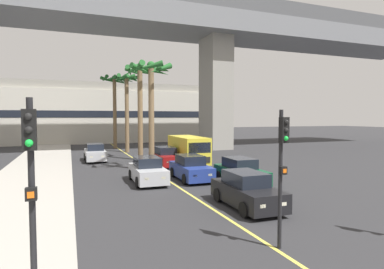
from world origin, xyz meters
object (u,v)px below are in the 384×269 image
car_queue_third (147,171)px  delivery_van (188,150)px  car_queue_sixth (246,191)px  palm_tree_mid_median (151,86)px  traffic_light_median_near (282,160)px  palm_tree_farthest_median (140,88)px  car_queue_second (165,157)px  palm_tree_far_median (127,91)px  car_queue_fifth (95,153)px  car_queue_fourth (191,168)px  palm_tree_near_median (115,93)px  traffic_light_left_sidewalk_corner (31,177)px  car_queue_front (240,172)px

car_queue_third → delivery_van: bearing=50.5°
car_queue_sixth → palm_tree_mid_median: 12.29m
traffic_light_median_near → palm_tree_farthest_median: palm_tree_farthest_median is taller
car_queue_second → palm_tree_far_median: (-1.16, 11.43, 6.14)m
delivery_van → car_queue_sixth: bearing=-98.7°
car_queue_fifth → delivery_van: 8.85m
car_queue_fifth → car_queue_fourth: bearing=-66.0°
car_queue_fifth → delivery_van: size_ratio=0.78×
palm_tree_near_median → car_queue_fifth: bearing=-106.3°
car_queue_second → palm_tree_near_median: (-1.79, 16.57, 6.35)m
traffic_light_left_sidewalk_corner → palm_tree_mid_median: (6.36, 16.43, 3.39)m
car_queue_front → car_queue_fourth: size_ratio=1.00×
car_queue_fifth → palm_tree_farthest_median: (3.98, -0.86, 5.90)m
car_queue_fourth → palm_tree_near_median: palm_tree_near_median is taller
car_queue_third → palm_tree_near_median: 23.41m
palm_tree_near_median → palm_tree_mid_median: bearing=-89.4°
car_queue_front → car_queue_fourth: bearing=133.6°
car_queue_second → palm_tree_near_median: palm_tree_near_median is taller
car_queue_fourth → delivery_van: 6.26m
car_queue_front → traffic_light_left_sidewalk_corner: bearing=-135.6°
palm_tree_farthest_median → car_queue_second: bearing=-75.6°
car_queue_fifth → traffic_light_median_near: traffic_light_median_near is taller
palm_tree_mid_median → palm_tree_far_median: 13.32m
car_queue_fourth → palm_tree_farthest_median: bearing=95.7°
car_queue_fifth → traffic_light_median_near: bearing=-80.5°
car_queue_sixth → delivery_van: size_ratio=0.78×
car_queue_front → palm_tree_near_median: size_ratio=0.45×
car_queue_front → car_queue_third: same height
car_queue_sixth → car_queue_front: bearing=63.6°
palm_tree_near_median → traffic_light_median_near: bearing=-89.3°
car_queue_sixth → palm_tree_near_median: (-1.79, 29.29, 6.35)m
palm_tree_farthest_median → traffic_light_median_near: bearing=-90.6°
palm_tree_far_median → palm_tree_farthest_median: size_ratio=1.01×
car_queue_fourth → palm_tree_farthest_median: 12.00m
car_queue_third → car_queue_front: bearing=-26.1°
traffic_light_left_sidewalk_corner → car_queue_fourth: bearing=57.4°
traffic_light_median_near → palm_tree_far_median: (0.20, 28.48, 4.15)m
traffic_light_left_sidewalk_corner → palm_tree_far_median: (6.78, 29.72, 4.00)m
delivery_van → palm_tree_near_median: palm_tree_near_median is taller
car_queue_sixth → delivery_van: bearing=81.3°
car_queue_front → car_queue_second: (-2.16, 8.40, 0.00)m
car_queue_front → palm_tree_mid_median: palm_tree_mid_median is taller
car_queue_sixth → traffic_light_median_near: bearing=-107.5°
traffic_light_median_near → car_queue_fourth: bearing=83.5°
delivery_van → traffic_light_median_near: size_ratio=1.25×
car_queue_third → delivery_van: size_ratio=0.79×
car_queue_second → palm_tree_near_median: bearing=96.2°
car_queue_fifth → traffic_light_left_sidewalk_corner: (-2.83, -23.52, 2.14)m
car_queue_fifth → traffic_light_left_sidewalk_corner: bearing=-96.9°
traffic_light_left_sidewalk_corner → palm_tree_farthest_median: bearing=73.3°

